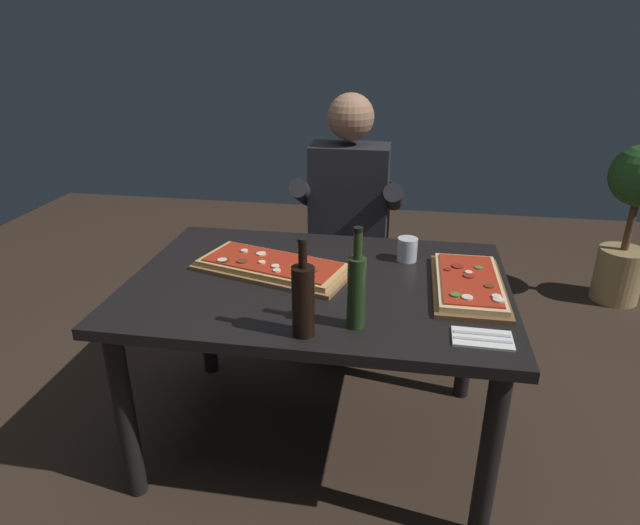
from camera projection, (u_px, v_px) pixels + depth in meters
ground_plane at (318, 436)px, 2.31m from camera, size 6.40×6.40×0.00m
dining_table at (318, 303)px, 2.06m from camera, size 1.40×0.96×0.74m
pizza_rectangular_front at (272, 266)px, 2.08m from camera, size 0.65×0.42×0.05m
pizza_rectangular_left at (468, 283)px, 1.95m from camera, size 0.25×0.50×0.05m
wine_bottle_dark at (303, 299)px, 1.62m from camera, size 0.07×0.07×0.32m
oil_bottle_amber at (356, 289)px, 1.66m from camera, size 0.06×0.06×0.33m
tumbler_near_camera at (407, 251)px, 2.17m from camera, size 0.08×0.08×0.09m
napkin_cutlery_set at (482, 338)px, 1.63m from camera, size 0.18×0.11×0.01m
diner_chair at (349, 255)px, 2.89m from camera, size 0.44×0.44×0.87m
seated_diner at (348, 217)px, 2.68m from camera, size 0.53×0.41×1.33m
potted_plant_corner at (633, 213)px, 3.25m from camera, size 0.36×0.36×0.99m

